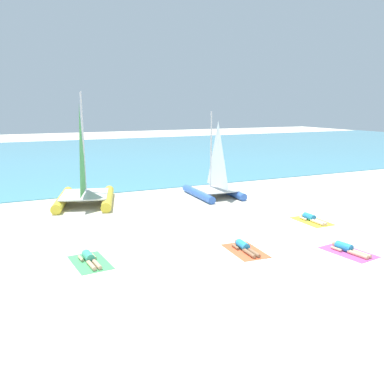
{
  "coord_description": "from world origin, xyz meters",
  "views": [
    {
      "loc": [
        -8.07,
        -11.79,
        5.25
      ],
      "look_at": [
        0.0,
        5.53,
        1.2
      ],
      "focal_mm": 38.62,
      "sensor_mm": 36.0,
      "label": 1
    }
  ],
  "objects": [
    {
      "name": "ground_plane",
      "position": [
        0.0,
        10.0,
        0.0
      ],
      "size": [
        120.0,
        120.0,
        0.0
      ],
      "primitive_type": "plane",
      "color": "beige"
    },
    {
      "name": "ocean_water",
      "position": [
        0.0,
        32.3,
        0.03
      ],
      "size": [
        120.0,
        40.0,
        0.05
      ],
      "primitive_type": "cube",
      "color": "#4C9EB7",
      "rests_on": "ground"
    },
    {
      "name": "sailboat_blue",
      "position": [
        3.04,
        9.0,
        0.73
      ],
      "size": [
        2.5,
        3.81,
        4.88
      ],
      "rotation": [
        0.0,
        0.0,
        -0.03
      ],
      "color": "blue",
      "rests_on": "ground"
    },
    {
      "name": "sailboat_yellow",
      "position": [
        -4.16,
        10.23,
        0.88
      ],
      "size": [
        4.04,
        5.17,
        5.94
      ],
      "rotation": [
        0.0,
        0.0,
        -0.28
      ],
      "color": "yellow",
      "rests_on": "ground"
    },
    {
      "name": "towel_leftmost",
      "position": [
        -5.63,
        1.63,
        0.01
      ],
      "size": [
        1.26,
        1.99,
        0.01
      ],
      "primitive_type": "cube",
      "rotation": [
        0.0,
        0.0,
        0.08
      ],
      "color": "#4CB266",
      "rests_on": "ground"
    },
    {
      "name": "sunbather_leftmost",
      "position": [
        -5.64,
        1.7,
        0.13
      ],
      "size": [
        0.58,
        1.57,
        0.3
      ],
      "rotation": [
        0.0,
        0.0,
        0.08
      ],
      "color": "#3FB28C",
      "rests_on": "towel_leftmost"
    },
    {
      "name": "towel_center_left",
      "position": [
        -0.25,
        0.38,
        0.01
      ],
      "size": [
        1.22,
        1.97,
        0.01
      ],
      "primitive_type": "cube",
      "rotation": [
        0.0,
        0.0,
        -0.07
      ],
      "color": "#EA5933",
      "rests_on": "ground"
    },
    {
      "name": "sunbather_center_left",
      "position": [
        -0.24,
        0.44,
        0.13
      ],
      "size": [
        0.57,
        1.57,
        0.3
      ],
      "rotation": [
        0.0,
        0.0,
        -0.07
      ],
      "color": "#268CCC",
      "rests_on": "towel_center_left"
    },
    {
      "name": "towel_center_right",
      "position": [
        3.07,
        -1.33,
        0.01
      ],
      "size": [
        1.34,
        2.03,
        0.01
      ],
      "primitive_type": "cube",
      "rotation": [
        0.0,
        0.0,
        0.13
      ],
      "color": "#D84C99",
      "rests_on": "ground"
    },
    {
      "name": "sunbather_center_right",
      "position": [
        3.06,
        -1.26,
        0.13
      ],
      "size": [
        0.61,
        1.57,
        0.3
      ],
      "rotation": [
        0.0,
        0.0,
        0.13
      ],
      "color": "#268CCC",
      "rests_on": "towel_center_right"
    },
    {
      "name": "towel_rightmost",
      "position": [
        4.65,
        2.44,
        0.01
      ],
      "size": [
        1.11,
        1.91,
        0.01
      ],
      "primitive_type": "cube",
      "rotation": [
        0.0,
        0.0,
        -0.01
      ],
      "color": "yellow",
      "rests_on": "ground"
    },
    {
      "name": "sunbather_rightmost",
      "position": [
        4.65,
        2.51,
        0.13
      ],
      "size": [
        0.54,
        1.56,
        0.3
      ],
      "rotation": [
        0.0,
        0.0,
        -0.01
      ],
      "color": "#268CCC",
      "rests_on": "towel_rightmost"
    }
  ]
}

